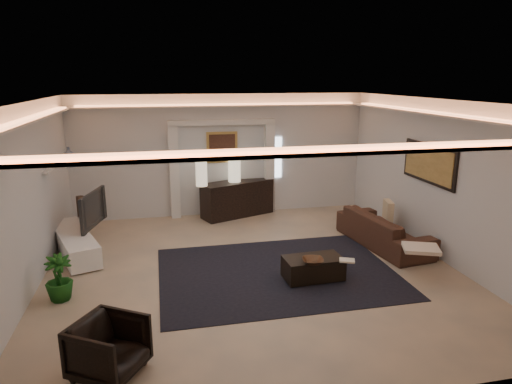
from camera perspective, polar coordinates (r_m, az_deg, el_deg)
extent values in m
plane|color=tan|center=(8.05, -0.48, -9.78)|extent=(7.00, 7.00, 0.00)
plane|color=white|center=(7.36, -0.53, 11.32)|extent=(7.00, 7.00, 0.00)
plane|color=silver|center=(10.95, -4.29, 4.62)|extent=(7.00, 0.00, 7.00)
plane|color=silver|center=(4.39, 9.11, -10.58)|extent=(7.00, 0.00, 7.00)
plane|color=silver|center=(7.68, -26.99, -1.09)|extent=(0.00, 7.00, 7.00)
plane|color=silver|center=(8.95, 22.00, 1.43)|extent=(0.00, 7.00, 7.00)
cube|color=silver|center=(7.38, -0.53, 9.15)|extent=(7.00, 7.00, 0.04)
cube|color=white|center=(11.21, 2.60, 4.36)|extent=(0.25, 0.03, 1.00)
cube|color=black|center=(7.95, 2.68, -10.05)|extent=(4.00, 3.00, 0.01)
cube|color=silver|center=(10.82, -10.22, 2.43)|extent=(0.22, 0.20, 2.20)
cube|color=silver|center=(11.13, 1.69, 2.99)|extent=(0.22, 0.20, 2.20)
cube|color=silver|center=(10.75, -4.29, 8.74)|extent=(2.52, 0.20, 0.12)
cube|color=tan|center=(10.89, -4.29, 5.63)|extent=(0.74, 0.04, 0.74)
cube|color=#4C2D1E|center=(10.86, -4.27, 5.62)|extent=(0.62, 0.02, 0.62)
cube|color=black|center=(9.13, 20.94, 3.37)|extent=(0.04, 1.64, 0.74)
cube|color=tan|center=(9.12, 20.81, 3.37)|extent=(0.02, 1.50, 0.62)
cylinder|color=black|center=(10.71, 15.02, 5.20)|extent=(0.12, 0.12, 0.22)
cube|color=silver|center=(8.95, -24.62, 2.48)|extent=(0.10, 0.55, 0.04)
cube|color=black|center=(10.99, -2.26, -0.93)|extent=(1.87, 1.17, 0.89)
cylinder|color=beige|center=(10.44, -6.87, 2.07)|extent=(0.28, 0.28, 0.59)
cylinder|color=beige|center=(10.81, -2.73, 2.58)|extent=(0.33, 0.33, 0.65)
cube|color=white|center=(9.32, -21.89, -5.92)|extent=(1.22, 2.19, 0.40)
imported|color=black|center=(9.45, -20.47, -1.89)|extent=(1.20, 0.45, 0.69)
cylinder|color=#3D291C|center=(10.21, -21.18, -1.70)|extent=(0.19, 0.19, 0.43)
imported|color=#455157|center=(9.26, -22.48, 4.23)|extent=(0.35, 0.35, 0.33)
imported|color=#154812|center=(7.52, -23.56, -9.88)|extent=(0.52, 0.52, 0.71)
imported|color=#452A1E|center=(9.41, 15.75, -4.59)|extent=(2.31, 1.16, 0.65)
cube|color=beige|center=(7.96, 20.04, -6.68)|extent=(0.70, 0.64, 0.06)
cube|color=beige|center=(9.90, 16.27, -2.31)|extent=(0.23, 0.45, 0.43)
cube|color=black|center=(7.69, 7.18, -9.42)|extent=(0.99, 0.57, 0.36)
imported|color=#422918|center=(7.36, 7.17, -8.44)|extent=(0.39, 0.39, 0.08)
cube|color=beige|center=(7.55, 11.39, -8.25)|extent=(0.29, 0.25, 0.03)
imported|color=black|center=(5.62, -18.02, -18.17)|extent=(0.99, 0.98, 0.66)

